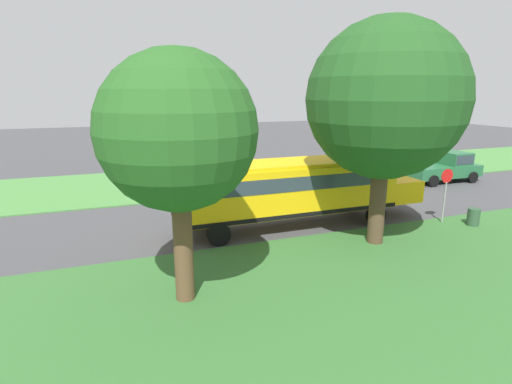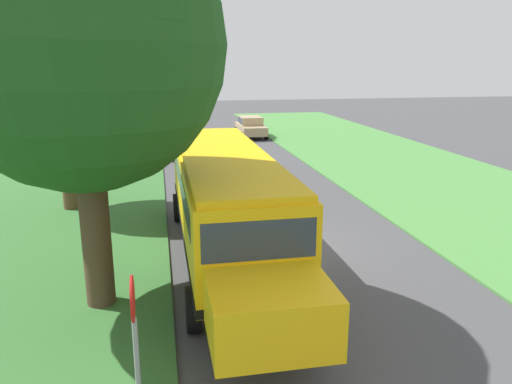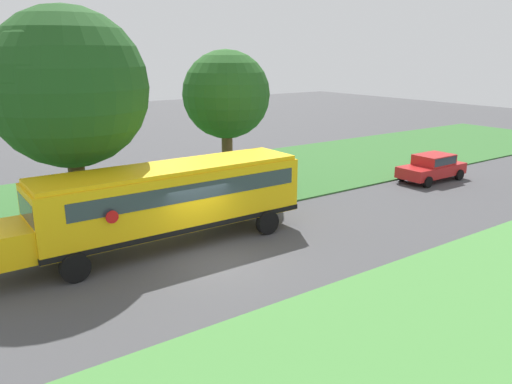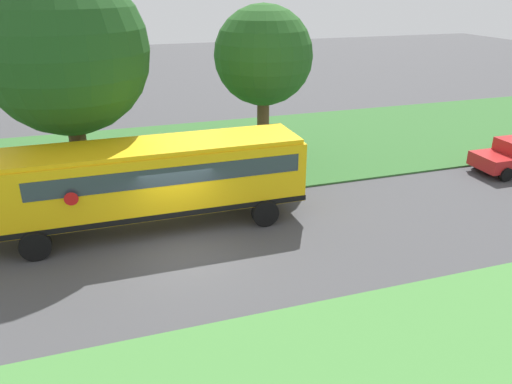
{
  "view_description": "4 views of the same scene",
  "coord_description": "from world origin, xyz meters",
  "px_view_note": "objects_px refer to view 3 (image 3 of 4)",
  "views": [
    {
      "loc": [
        -18.92,
        7.14,
        6.33
      ],
      "look_at": [
        -0.97,
        0.57,
        1.48
      ],
      "focal_mm": 28.0,
      "sensor_mm": 36.0,
      "label": 1
    },
    {
      "loc": [
        -4.11,
        -14.5,
        5.68
      ],
      "look_at": [
        -0.8,
        2.52,
        1.11
      ],
      "focal_mm": 35.0,
      "sensor_mm": 36.0,
      "label": 2
    },
    {
      "loc": [
        14.72,
        -8.51,
        7.31
      ],
      "look_at": [
        -2.5,
        3.61,
        1.43
      ],
      "focal_mm": 35.0,
      "sensor_mm": 36.0,
      "label": 3
    },
    {
      "loc": [
        14.59,
        -2.3,
        8.4
      ],
      "look_at": [
        -0.84,
        2.75,
        1.51
      ],
      "focal_mm": 35.0,
      "sensor_mm": 36.0,
      "label": 4
    }
  ],
  "objects_px": {
    "car_red_nearest": "(432,166)",
    "oak_tree_beside_bus": "(64,86)",
    "school_bus": "(165,198)",
    "oak_tree_roadside_mid": "(224,94)"
  },
  "relations": [
    {
      "from": "oak_tree_beside_bus",
      "to": "oak_tree_roadside_mid",
      "type": "bearing_deg",
      "value": 104.11
    },
    {
      "from": "school_bus",
      "to": "car_red_nearest",
      "type": "relative_size",
      "value": 2.82
    },
    {
      "from": "school_bus",
      "to": "oak_tree_roadside_mid",
      "type": "height_order",
      "value": "oak_tree_roadside_mid"
    },
    {
      "from": "car_red_nearest",
      "to": "oak_tree_beside_bus",
      "type": "xyz_separation_m",
      "value": [
        -2.74,
        -19.86,
        5.21
      ]
    },
    {
      "from": "oak_tree_roadside_mid",
      "to": "car_red_nearest",
      "type": "bearing_deg",
      "value": 66.81
    },
    {
      "from": "car_red_nearest",
      "to": "oak_tree_roadside_mid",
      "type": "xyz_separation_m",
      "value": [
        -4.87,
        -11.37,
        4.4
      ]
    },
    {
      "from": "school_bus",
      "to": "oak_tree_roadside_mid",
      "type": "relative_size",
      "value": 1.65
    },
    {
      "from": "car_red_nearest",
      "to": "oak_tree_beside_bus",
      "type": "height_order",
      "value": "oak_tree_beside_bus"
    },
    {
      "from": "oak_tree_roadside_mid",
      "to": "school_bus",
      "type": "bearing_deg",
      "value": -48.21
    },
    {
      "from": "oak_tree_roadside_mid",
      "to": "oak_tree_beside_bus",
      "type": "bearing_deg",
      "value": -75.89
    }
  ]
}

